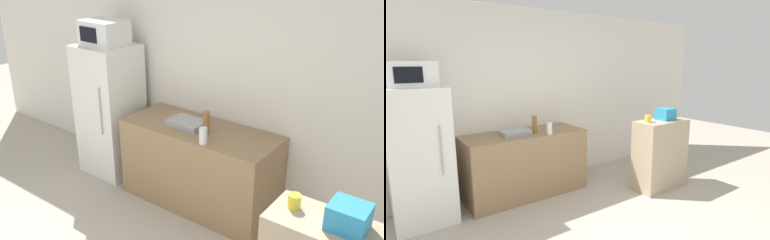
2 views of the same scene
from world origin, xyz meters
TOP-DOWN VIEW (x-y plane):
  - wall_back at (0.00, 2.63)m, footprint 8.00×0.06m
  - refrigerator at (-1.23, 2.23)m, footprint 0.64×0.61m
  - microwave at (-1.23, 2.23)m, footprint 0.48×0.39m
  - counter at (0.07, 2.25)m, footprint 1.65×0.67m
  - sink_basin at (-0.08, 2.23)m, footprint 0.38×0.27m
  - bottle_tall at (0.19, 2.18)m, footprint 0.07×0.07m
  - bottle_short at (0.31, 1.98)m, footprint 0.08×0.08m
  - shelf_cabinet at (1.77, 1.30)m, footprint 0.80×0.39m
  - basket at (1.86, 1.31)m, footprint 0.23×0.22m
  - jar at (1.50, 1.32)m, footprint 0.09×0.09m

SIDE VIEW (x-z plane):
  - counter at x=0.07m, z-range 0.00..0.88m
  - shelf_cabinet at x=1.77m, z-range 0.00..1.01m
  - refrigerator at x=-1.23m, z-range 0.00..1.57m
  - sink_basin at x=-0.08m, z-range 0.88..0.94m
  - bottle_short at x=0.31m, z-range 0.88..1.04m
  - bottle_tall at x=0.19m, z-range 0.88..1.12m
  - jar at x=1.50m, z-range 1.01..1.11m
  - basket at x=1.86m, z-range 1.01..1.18m
  - wall_back at x=0.00m, z-range 0.00..2.60m
  - microwave at x=-1.23m, z-range 1.57..1.84m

